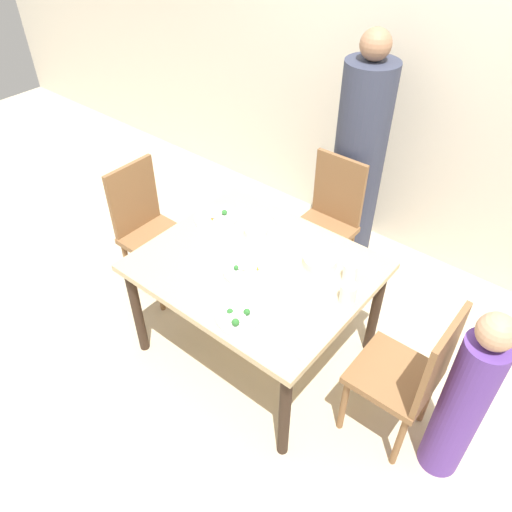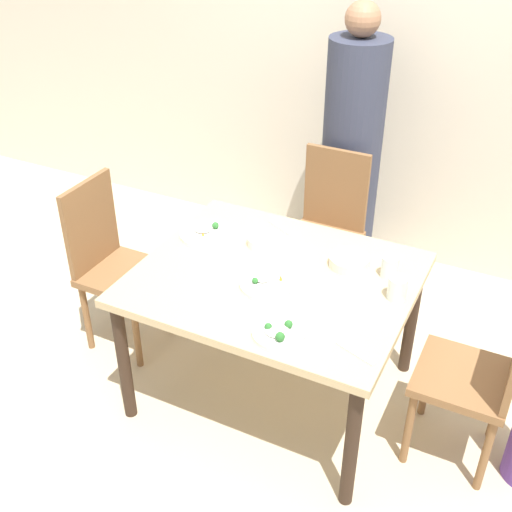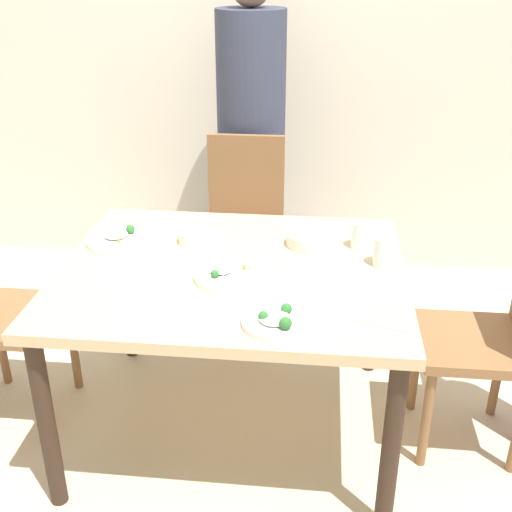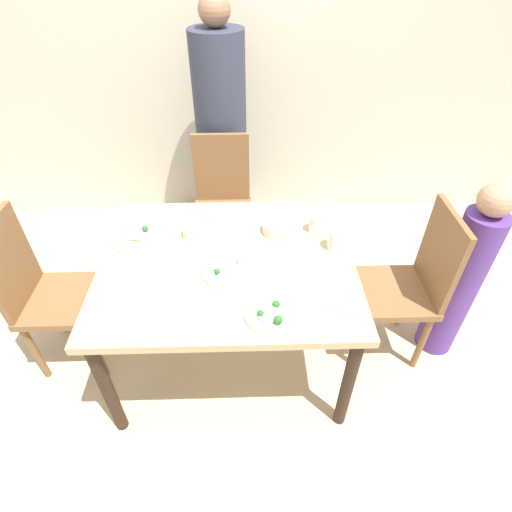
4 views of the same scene
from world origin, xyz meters
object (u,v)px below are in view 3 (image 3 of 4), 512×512
Objects in this scene: person_adult at (251,154)px; plate_rice_adult at (277,321)px; chair_child_spot at (496,328)px; chair_adult_spot at (244,227)px; bowl_curry at (311,239)px; glass_water_tall at (361,235)px.

person_adult is 7.82× the size of plate_rice_adult.
chair_adult_spot is at bearing -129.22° from chair_child_spot.
bowl_curry is at bearing -106.32° from chair_child_spot.
chair_adult_spot is at bearing -90.00° from person_adult.
chair_child_spot reaches higher than glass_water_tall.
bowl_curry is at bearing -61.87° from chair_adult_spot.
person_adult is 1.04m from bowl_curry.
bowl_curry is 0.61m from plate_rice_adult.
person_adult is 16.30× the size of glass_water_tall.
chair_adult_spot is 1.29m from plate_rice_adult.
bowl_curry is 0.19m from glass_water_tall.
plate_rice_adult is (-0.77, -0.40, 0.22)m from chair_child_spot.
bowl_curry is at bearing 179.34° from glass_water_tall.
chair_adult_spot is 0.88m from glass_water_tall.
bowl_curry is at bearing 82.07° from plate_rice_adult.
glass_water_tall reaches higher than plate_rice_adult.
person_adult is at bearing -138.97° from chair_child_spot.
chair_adult_spot and chair_child_spot have the same top height.
bowl_curry is (0.34, -0.98, -0.04)m from person_adult.
chair_child_spot is 0.90m from plate_rice_adult.
chair_adult_spot is 0.76m from bowl_curry.
chair_child_spot is at bearing -16.32° from bowl_curry.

